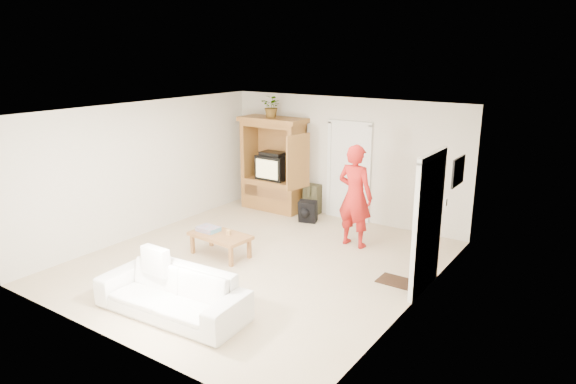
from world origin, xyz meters
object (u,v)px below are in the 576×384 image
(sofa, at_px, (172,293))
(coffee_table, at_px, (220,237))
(armoire, at_px, (274,170))
(man, at_px, (355,196))

(sofa, relative_size, coffee_table, 1.93)
(armoire, distance_m, man, 2.76)
(coffee_table, bearing_deg, man, 50.03)
(man, xyz_separation_m, sofa, (-0.87, -3.74, -0.64))
(armoire, bearing_deg, man, -21.73)
(man, relative_size, coffee_table, 1.70)
(coffee_table, bearing_deg, sofa, -63.01)
(armoire, height_order, man, armoire)
(armoire, distance_m, sofa, 5.09)
(man, distance_m, sofa, 3.89)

